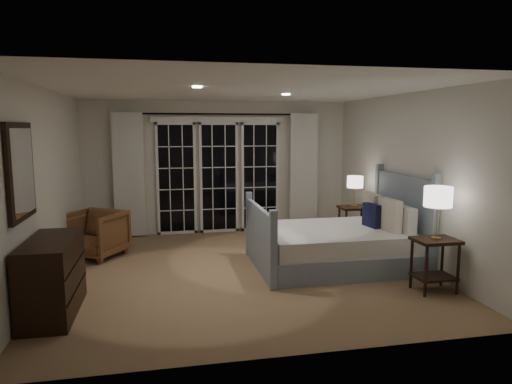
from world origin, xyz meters
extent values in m
plane|color=#936E4F|center=(0.00, 0.00, 0.00)|extent=(5.00, 5.00, 0.00)
plane|color=white|center=(0.00, 0.00, 2.50)|extent=(5.00, 5.00, 0.00)
cube|color=silver|center=(-2.50, 0.00, 1.25)|extent=(0.02, 5.00, 2.50)
cube|color=silver|center=(2.50, 0.00, 1.25)|extent=(0.02, 5.00, 2.50)
cube|color=silver|center=(0.00, 2.50, 1.25)|extent=(5.00, 0.02, 2.50)
cube|color=silver|center=(0.00, -2.50, 1.25)|extent=(5.00, 0.02, 2.50)
cube|color=black|center=(-0.80, 2.47, 1.05)|extent=(0.66, 0.02, 2.02)
cube|color=black|center=(0.00, 2.47, 1.05)|extent=(0.66, 0.02, 2.02)
cube|color=black|center=(0.80, 2.47, 1.05)|extent=(0.66, 0.02, 2.02)
cube|color=white|center=(0.00, 2.46, 2.15)|extent=(2.50, 0.04, 0.10)
cylinder|color=black|center=(0.00, 2.40, 2.25)|extent=(3.50, 0.03, 0.03)
cube|color=silver|center=(-1.65, 2.38, 1.15)|extent=(0.55, 0.10, 2.25)
cube|color=silver|center=(1.65, 2.38, 1.15)|extent=(0.55, 0.10, 2.25)
cylinder|color=white|center=(0.80, 0.60, 2.49)|extent=(0.12, 0.12, 0.01)
cylinder|color=white|center=(-0.60, -0.40, 2.49)|extent=(0.12, 0.12, 0.01)
cube|color=gray|center=(1.35, -0.05, 0.15)|extent=(2.06, 1.61, 0.30)
cube|color=silver|center=(1.35, -0.05, 0.43)|extent=(2.00, 1.55, 0.25)
cube|color=gray|center=(2.44, -0.05, 0.65)|extent=(0.06, 1.61, 1.31)
cube|color=gray|center=(0.26, -0.05, 0.45)|extent=(0.06, 1.61, 0.90)
cube|color=silver|center=(2.24, -0.37, 0.73)|extent=(0.14, 0.60, 0.36)
cube|color=silver|center=(2.24, 0.27, 0.73)|extent=(0.14, 0.60, 0.36)
cube|color=#F1E8C6|center=(2.08, -0.33, 0.78)|extent=(0.16, 0.46, 0.45)
cube|color=#F1E8C6|center=(2.08, 0.23, 0.78)|extent=(0.16, 0.46, 0.45)
cube|color=#121434|center=(1.94, -0.05, 0.72)|extent=(0.15, 0.35, 0.34)
cube|color=black|center=(2.18, -1.29, 0.64)|extent=(0.51, 0.41, 0.04)
cube|color=black|center=(2.18, -1.29, 0.18)|extent=(0.47, 0.37, 0.03)
cylinder|color=black|center=(1.97, -1.45, 0.31)|extent=(0.04, 0.04, 0.63)
cylinder|color=black|center=(2.40, -1.45, 0.31)|extent=(0.04, 0.04, 0.63)
cylinder|color=black|center=(1.97, -1.13, 0.31)|extent=(0.04, 0.04, 0.63)
cylinder|color=black|center=(2.40, -1.13, 0.31)|extent=(0.04, 0.04, 0.63)
cube|color=black|center=(2.18, 1.12, 0.63)|extent=(0.50, 0.40, 0.04)
cube|color=black|center=(2.18, 1.12, 0.18)|extent=(0.46, 0.36, 0.03)
cylinder|color=black|center=(1.97, 0.96, 0.31)|extent=(0.04, 0.04, 0.62)
cylinder|color=black|center=(2.39, 0.96, 0.31)|extent=(0.04, 0.04, 0.62)
cylinder|color=black|center=(1.97, 1.28, 0.31)|extent=(0.04, 0.04, 0.62)
cylinder|color=black|center=(2.39, 1.28, 0.31)|extent=(0.04, 0.04, 0.62)
cylinder|color=tan|center=(2.18, -1.29, 0.67)|extent=(0.12, 0.12, 0.02)
cylinder|color=tan|center=(2.18, -1.29, 0.87)|extent=(0.02, 0.02, 0.38)
cylinder|color=white|center=(2.18, -1.29, 1.18)|extent=(0.33, 0.33, 0.24)
cylinder|color=tan|center=(2.18, 1.12, 0.66)|extent=(0.12, 0.12, 0.02)
cylinder|color=tan|center=(2.18, 1.12, 0.82)|extent=(0.02, 0.02, 0.31)
cylinder|color=white|center=(2.18, 1.12, 1.08)|extent=(0.27, 0.27, 0.20)
imported|color=brown|center=(-2.10, 1.12, 0.36)|extent=(1.07, 1.08, 0.73)
cube|color=black|center=(-2.23, -1.10, 0.41)|extent=(0.48, 1.16, 0.82)
cube|color=black|center=(-1.98, -1.10, 0.27)|extent=(0.01, 1.14, 0.01)
cube|color=black|center=(-1.98, -1.10, 0.54)|extent=(0.01, 1.14, 0.01)
cube|color=black|center=(-2.47, -1.10, 1.55)|extent=(0.04, 0.85, 1.00)
cube|color=white|center=(-2.44, -1.10, 1.55)|extent=(0.01, 0.73, 0.88)
camera|label=1|loc=(-1.03, -6.14, 1.99)|focal=32.00mm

